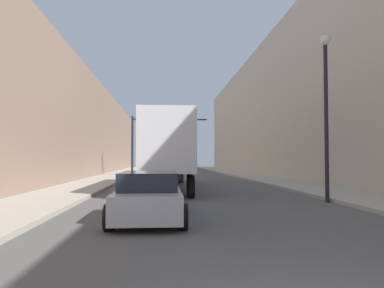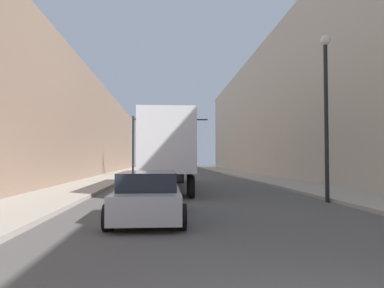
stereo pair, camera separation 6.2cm
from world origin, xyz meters
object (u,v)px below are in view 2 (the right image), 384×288
sedan_car (149,196)px  street_lamp (326,94)px  semi_truck (166,150)px  traffic_signal_gantry (152,134)px

sedan_car → street_lamp: bearing=27.9°
semi_truck → traffic_signal_gantry: 14.51m
semi_truck → sedan_car: size_ratio=2.85×
traffic_signal_gantry → street_lamp: size_ratio=1.09×
sedan_car → traffic_signal_gantry: size_ratio=0.65×
semi_truck → street_lamp: street_lamp is taller
sedan_car → street_lamp: street_lamp is taller
street_lamp → semi_truck: bearing=130.2°
sedan_car → street_lamp: 8.61m
street_lamp → traffic_signal_gantry: bearing=109.5°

